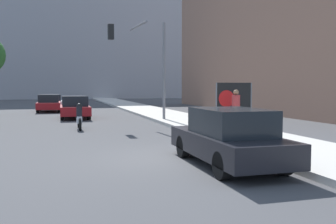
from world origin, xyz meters
TOP-DOWN VIEW (x-y plane):
  - ground_plane at (0.00, 0.00)m, footprint 160.00×160.00m
  - sidewalk_curb at (3.95, 15.00)m, footprint 3.58×90.00m
  - building_backdrop_far at (-2.00, 62.05)m, footprint 52.00×12.00m
  - seated_protester at (2.97, 1.84)m, footprint 1.00×0.77m
  - jogger_on_sidewalk at (3.88, 3.98)m, footprint 0.34×0.34m
  - protest_banner at (4.11, 4.66)m, footprint 1.72×0.06m
  - traffic_light_pole at (1.54, 11.05)m, footprint 3.38×3.15m
  - parked_car_curbside at (1.04, -1.37)m, footprint 1.78×4.42m
  - car_on_road_nearest at (-2.27, 15.03)m, footprint 1.85×4.20m
  - car_on_road_midblock at (-4.11, 22.60)m, footprint 1.86×4.51m
  - car_on_road_distant at (-3.95, 27.90)m, footprint 1.89×4.79m
  - motorcycle_on_road at (-2.30, 8.44)m, footprint 0.28×2.14m

SIDE VIEW (x-z plane):
  - ground_plane at x=0.00m, z-range 0.00..0.00m
  - sidewalk_curb at x=3.95m, z-range 0.00..0.18m
  - motorcycle_on_road at x=-2.30m, z-range -0.09..1.18m
  - car_on_road_distant at x=-3.95m, z-range 0.01..1.36m
  - car_on_road_midblock at x=-4.11m, z-range 0.00..1.45m
  - car_on_road_nearest at x=-2.27m, z-range -0.01..1.48m
  - parked_car_curbside at x=1.04m, z-range -0.01..1.49m
  - seated_protester at x=2.97m, z-range 0.22..1.41m
  - jogger_on_sidewalk at x=3.88m, z-range 0.20..1.98m
  - protest_banner at x=4.11m, z-range 0.23..2.30m
  - traffic_light_pole at x=1.54m, z-range 1.19..6.86m
  - building_backdrop_far at x=-2.00m, z-range 0.00..25.72m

